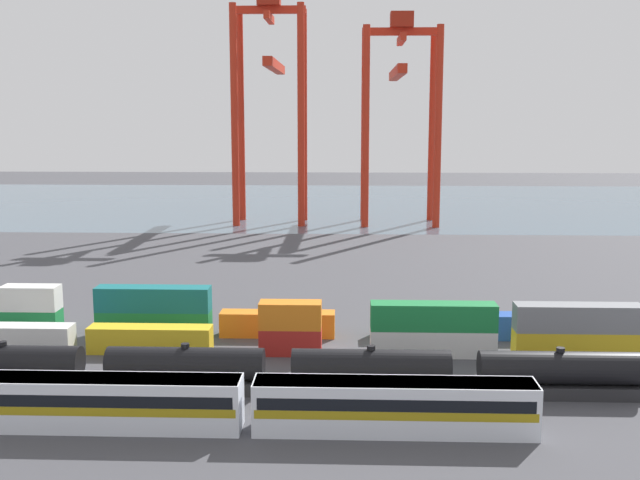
{
  "coord_description": "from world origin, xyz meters",
  "views": [
    {
      "loc": [
        1.46,
        -71.79,
        22.81
      ],
      "look_at": [
        -2.16,
        26.17,
        6.98
      ],
      "focal_mm": 42.44,
      "sensor_mm": 36.0,
      "label": 1
    }
  ],
  "objects_px": {
    "shipping_container_12": "(154,323)",
    "passenger_train": "(248,402)",
    "gantry_crane_west": "(271,88)",
    "gantry_crane_central": "(400,97)",
    "shipping_container_15": "(403,325)",
    "freight_tank_row": "(278,370)",
    "shipping_container_10": "(32,321)"
  },
  "relations": [
    {
      "from": "shipping_container_12",
      "to": "passenger_train",
      "type": "bearing_deg",
      "value": -61.65
    },
    {
      "from": "gantry_crane_west",
      "to": "gantry_crane_central",
      "type": "bearing_deg",
      "value": 0.74
    },
    {
      "from": "passenger_train",
      "to": "shipping_container_15",
      "type": "xyz_separation_m",
      "value": [
        13.13,
        24.58,
        -0.84
      ]
    },
    {
      "from": "freight_tank_row",
      "to": "shipping_container_10",
      "type": "xyz_separation_m",
      "value": [
        -27.99,
        16.79,
        -0.65
      ]
    },
    {
      "from": "shipping_container_10",
      "to": "gantry_crane_central",
      "type": "xyz_separation_m",
      "value": [
        44.9,
        90.16,
        26.12
      ]
    },
    {
      "from": "shipping_container_15",
      "to": "gantry_crane_central",
      "type": "height_order",
      "value": "gantry_crane_central"
    },
    {
      "from": "shipping_container_10",
      "to": "shipping_container_12",
      "type": "distance_m",
      "value": 13.2
    },
    {
      "from": "shipping_container_12",
      "to": "gantry_crane_central",
      "type": "relative_size",
      "value": 0.27
    },
    {
      "from": "passenger_train",
      "to": "shipping_container_10",
      "type": "relative_size",
      "value": 6.99
    },
    {
      "from": "passenger_train",
      "to": "shipping_container_15",
      "type": "distance_m",
      "value": 27.88
    },
    {
      "from": "freight_tank_row",
      "to": "shipping_container_15",
      "type": "distance_m",
      "value": 20.42
    },
    {
      "from": "gantry_crane_west",
      "to": "passenger_train",
      "type": "bearing_deg",
      "value": -85.2
    },
    {
      "from": "freight_tank_row",
      "to": "shipping_container_10",
      "type": "relative_size",
      "value": 9.91
    },
    {
      "from": "freight_tank_row",
      "to": "shipping_container_12",
      "type": "bearing_deg",
      "value": 131.38
    },
    {
      "from": "passenger_train",
      "to": "shipping_container_10",
      "type": "height_order",
      "value": "passenger_train"
    },
    {
      "from": "shipping_container_15",
      "to": "gantry_crane_central",
      "type": "xyz_separation_m",
      "value": [
        5.3,
        90.16,
        26.12
      ]
    },
    {
      "from": "shipping_container_10",
      "to": "gantry_crane_central",
      "type": "height_order",
      "value": "gantry_crane_central"
    },
    {
      "from": "gantry_crane_central",
      "to": "shipping_container_10",
      "type": "bearing_deg",
      "value": -116.48
    },
    {
      "from": "shipping_container_12",
      "to": "shipping_container_15",
      "type": "xyz_separation_m",
      "value": [
        26.4,
        0.0,
        0.0
      ]
    },
    {
      "from": "freight_tank_row",
      "to": "gantry_crane_central",
      "type": "relative_size",
      "value": 1.33
    },
    {
      "from": "passenger_train",
      "to": "gantry_crane_west",
      "type": "relative_size",
      "value": 0.85
    },
    {
      "from": "shipping_container_12",
      "to": "gantry_crane_west",
      "type": "relative_size",
      "value": 0.24
    },
    {
      "from": "shipping_container_10",
      "to": "shipping_container_15",
      "type": "height_order",
      "value": "same"
    },
    {
      "from": "passenger_train",
      "to": "shipping_container_12",
      "type": "xyz_separation_m",
      "value": [
        -13.27,
        24.58,
        -0.84
      ]
    },
    {
      "from": "freight_tank_row",
      "to": "shipping_container_10",
      "type": "bearing_deg",
      "value": 149.04
    },
    {
      "from": "shipping_container_15",
      "to": "gantry_crane_west",
      "type": "bearing_deg",
      "value": 104.21
    },
    {
      "from": "freight_tank_row",
      "to": "gantry_crane_central",
      "type": "height_order",
      "value": "gantry_crane_central"
    },
    {
      "from": "shipping_container_12",
      "to": "shipping_container_15",
      "type": "relative_size",
      "value": 2.0
    },
    {
      "from": "gantry_crane_central",
      "to": "passenger_train",
      "type": "bearing_deg",
      "value": -99.13
    },
    {
      "from": "gantry_crane_central",
      "to": "gantry_crane_west",
      "type": "bearing_deg",
      "value": -179.26
    },
    {
      "from": "passenger_train",
      "to": "gantry_crane_west",
      "type": "height_order",
      "value": "gantry_crane_west"
    },
    {
      "from": "passenger_train",
      "to": "shipping_container_12",
      "type": "relative_size",
      "value": 3.49
    }
  ]
}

